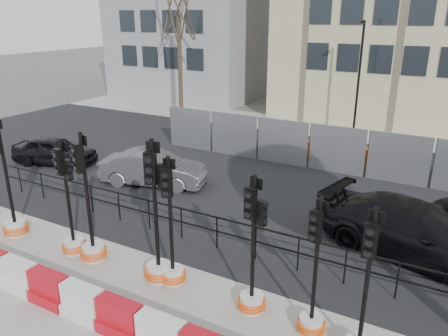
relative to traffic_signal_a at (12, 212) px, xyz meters
The scene contains 20 objects.
ground 5.84m from the traffic_signal_a, 10.48° to the left, with size 120.00×120.00×0.00m, color #51514C.
road 9.89m from the traffic_signal_a, 54.72° to the left, with size 40.00×14.00×0.03m, color black.
sidewalk_far 18.00m from the traffic_signal_a, 71.52° to the left, with size 40.00×4.00×0.02m, color gray.
building_grey 25.27m from the traffic_signal_a, 109.82° to the left, with size 11.00×9.06×14.00m.
kerb_railing 6.13m from the traffic_signal_a, 21.58° to the left, with size 18.00×0.04×1.00m.
heras_fencing 12.59m from the traffic_signal_a, 60.16° to the left, with size 14.33×1.72×2.00m.
lamp_post_far 17.37m from the traffic_signal_a, 68.87° to the left, with size 0.12×0.56×6.00m.
tree_bare_far 18.36m from the traffic_signal_a, 107.76° to the left, with size 2.00×2.00×9.00m.
barrier_row 5.97m from the traffic_signal_a, 17.03° to the right, with size 13.60×0.50×0.80m.
traffic_signal_a is the anchor object (origin of this frame).
traffic_signal_b 2.35m from the traffic_signal_a, ahead, with size 0.65×0.65×3.31m.
traffic_signal_c 3.07m from the traffic_signal_a, ahead, with size 0.71×0.71×3.58m.
traffic_signal_d 5.22m from the traffic_signal_a, ahead, with size 0.73×0.73×3.68m.
traffic_signal_e 5.58m from the traffic_signal_a, ahead, with size 0.65×0.65×3.31m.
traffic_signal_f 7.75m from the traffic_signal_a, ahead, with size 0.64×0.64×3.26m.
traffic_signal_g 9.14m from the traffic_signal_a, ahead, with size 0.60×0.60×3.07m.
traffic_signal_h 10.16m from the traffic_signal_a, ahead, with size 0.63×0.63×3.19m.
car_a 6.66m from the traffic_signal_a, 129.12° to the left, with size 3.92×2.46×1.25m, color black.
car_b 5.42m from the traffic_signal_a, 78.28° to the left, with size 4.30×2.46×1.34m, color #444448.
car_c 11.51m from the traffic_signal_a, 23.15° to the left, with size 5.53×3.28×1.50m, color black.
Camera 1 is at (5.49, -8.24, 6.32)m, focal length 35.00 mm.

